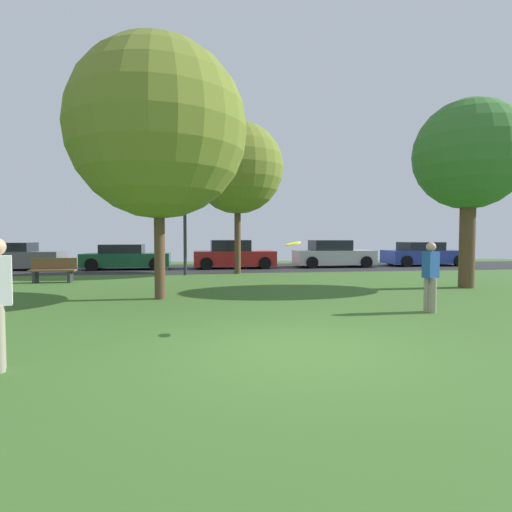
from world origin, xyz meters
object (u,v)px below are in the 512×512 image
(parked_car_blue, at_px, (423,255))
(parked_car_grey, at_px, (14,257))
(person_thrower, at_px, (431,274))
(parked_car_green, at_px, (126,258))
(oak_tree_right, at_px, (158,130))
(parked_car_silver, at_px, (333,255))
(parked_car_red, at_px, (233,255))
(frisbee_disc, at_px, (293,244))
(oak_tree_center, at_px, (237,168))
(street_lamp_post, at_px, (185,224))
(park_bench, at_px, (53,270))
(maple_tree_far, at_px, (469,156))

(parked_car_blue, bearing_deg, parked_car_grey, 179.35)
(person_thrower, distance_m, parked_car_green, 15.98)
(oak_tree_right, relative_size, parked_car_silver, 1.59)
(parked_car_silver, bearing_deg, parked_car_red, -179.12)
(frisbee_disc, bearing_deg, parked_car_blue, 52.49)
(oak_tree_center, distance_m, frisbee_disc, 11.91)
(person_thrower, distance_m, parked_car_red, 13.69)
(person_thrower, bearing_deg, frisbee_disc, -0.00)
(parked_car_green, relative_size, parked_car_red, 1.01)
(person_thrower, bearing_deg, oak_tree_right, -45.86)
(parked_car_grey, height_order, parked_car_silver, parked_car_silver)
(parked_car_red, relative_size, street_lamp_post, 0.96)
(oak_tree_right, xyz_separation_m, person_thrower, (6.13, -2.91, -3.68))
(parked_car_green, bearing_deg, parked_car_blue, 0.78)
(park_bench, bearing_deg, parked_car_silver, -155.31)
(frisbee_disc, distance_m, parked_car_red, 14.65)
(maple_tree_far, bearing_deg, frisbee_disc, -144.07)
(parked_car_grey, bearing_deg, oak_tree_center, -18.59)
(oak_tree_right, relative_size, parked_car_blue, 1.52)
(parked_car_red, bearing_deg, parked_car_grey, 177.18)
(parked_car_blue, bearing_deg, park_bench, -161.66)
(parked_car_grey, bearing_deg, parked_car_red, -2.82)
(person_thrower, xyz_separation_m, street_lamp_post, (-5.61, 9.73, 1.39))
(oak_tree_right, relative_size, street_lamp_post, 1.54)
(oak_tree_right, bearing_deg, street_lamp_post, 85.67)
(parked_car_grey, relative_size, parked_car_red, 1.05)
(maple_tree_far, xyz_separation_m, parked_car_blue, (4.28, 9.71, -3.69))
(maple_tree_far, xyz_separation_m, park_bench, (-14.07, 3.63, -3.87))
(parked_car_green, xyz_separation_m, park_bench, (-1.64, -5.86, -0.14))
(oak_tree_right, distance_m, parked_car_blue, 18.15)
(maple_tree_far, distance_m, oak_tree_right, 9.90)
(parked_car_grey, bearing_deg, park_bench, -58.19)
(maple_tree_far, height_order, parked_car_silver, maple_tree_far)
(oak_tree_right, bearing_deg, parked_car_blue, 37.19)
(maple_tree_far, relative_size, oak_tree_center, 0.89)
(parked_car_green, bearing_deg, park_bench, -105.63)
(parked_car_grey, xyz_separation_m, parked_car_blue, (22.28, -0.25, -0.01))
(maple_tree_far, distance_m, parked_car_blue, 11.24)
(park_bench, bearing_deg, parked_car_red, -141.22)
(oak_tree_right, distance_m, parked_car_red, 11.50)
(oak_tree_right, distance_m, person_thrower, 7.72)
(oak_tree_center, height_order, parked_car_green, oak_tree_center)
(parked_car_red, distance_m, street_lamp_post, 4.63)
(street_lamp_post, bearing_deg, parked_car_grey, 154.46)
(parked_car_grey, xyz_separation_m, parked_car_red, (11.13, -0.55, 0.04))
(parked_car_blue, distance_m, street_lamp_post, 14.24)
(parked_car_red, relative_size, park_bench, 2.69)
(parked_car_red, xyz_separation_m, parked_car_blue, (11.15, 0.30, -0.05))
(person_thrower, height_order, parked_car_grey, person_thrower)
(parked_car_red, xyz_separation_m, park_bench, (-7.20, -5.79, -0.22))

